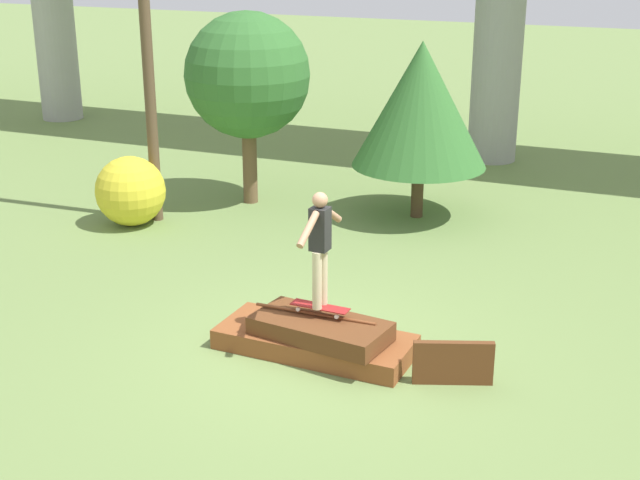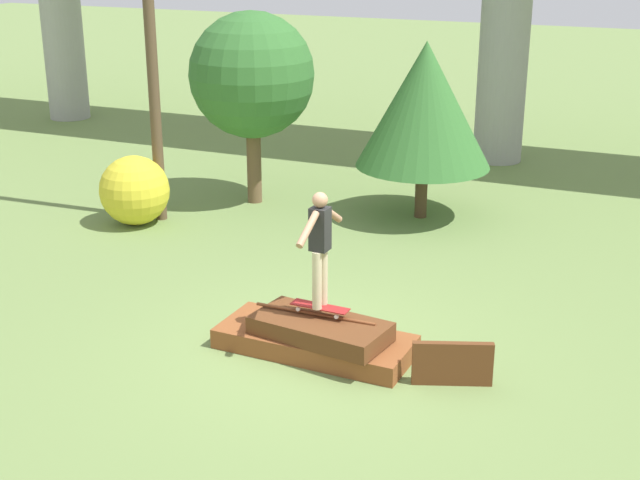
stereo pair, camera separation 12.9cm
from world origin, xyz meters
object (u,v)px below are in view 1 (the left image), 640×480
tree_behind_left (421,105)px  tree_behind_right (247,76)px  skater (320,242)px  bush_yellow_flowering (130,191)px  skateboard (320,307)px  utility_pole (144,8)px

tree_behind_left → tree_behind_right: bearing=-173.8°
skater → bush_yellow_flowering: bearing=146.3°
skateboard → bush_yellow_flowering: bearing=146.3°
utility_pole → tree_behind_right: (1.10, 1.64, -1.34)m
skater → tree_behind_right: bearing=124.3°
skateboard → utility_pole: bearing=141.6°
skateboard → utility_pole: size_ratio=0.10×
bush_yellow_flowering → tree_behind_right: bearing=56.5°
skateboard → tree_behind_left: bearing=94.3°
tree_behind_left → tree_behind_right: 3.32m
tree_behind_left → bush_yellow_flowering: tree_behind_left is taller
utility_pole → bush_yellow_flowering: utility_pole is taller
tree_behind_left → utility_pole: bearing=-155.5°
skateboard → skater: size_ratio=0.52×
skater → tree_behind_left: size_ratio=0.46×
bush_yellow_flowering → skateboard: bearing=-33.7°
utility_pole → skater: bearing=-38.4°
tree_behind_left → bush_yellow_flowering: 5.45m
skater → skateboard: bearing=153.4°
utility_pole → bush_yellow_flowering: (-0.26, -0.43, -3.18)m
skateboard → tree_behind_right: (-3.73, 5.47, 1.86)m
tree_behind_right → bush_yellow_flowering: 3.09m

